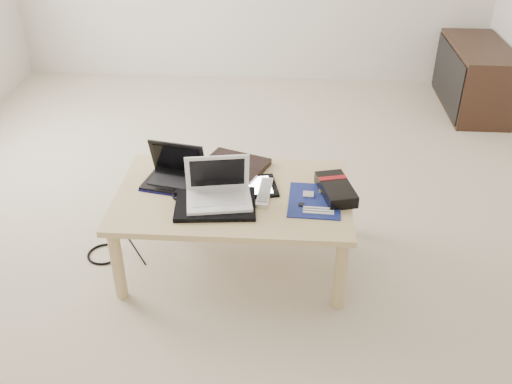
# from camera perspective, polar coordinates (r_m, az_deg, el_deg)

# --- Properties ---
(ground) EXTENTS (4.00, 4.00, 0.00)m
(ground) POSITION_cam_1_polar(r_m,az_deg,el_deg) (3.41, -3.05, -0.49)
(ground) COLOR beige
(ground) RESTS_ON ground
(coffee_table) EXTENTS (1.10, 0.70, 0.40)m
(coffee_table) POSITION_cam_1_polar(r_m,az_deg,el_deg) (2.71, -2.27, -0.98)
(coffee_table) COLOR tan
(coffee_table) RESTS_ON ground
(media_cabinet) EXTENTS (0.41, 0.90, 0.50)m
(media_cabinet) POSITION_cam_1_polar(r_m,az_deg,el_deg) (4.79, 20.93, 10.67)
(media_cabinet) COLOR #382417
(media_cabinet) RESTS_ON ground
(book) EXTENTS (0.38, 0.35, 0.03)m
(book) POSITION_cam_1_polar(r_m,az_deg,el_deg) (2.88, -2.24, 2.59)
(book) COLOR black
(book) RESTS_ON coffee_table
(netbook) EXTENTS (0.31, 0.25, 0.20)m
(netbook) POSITION_cam_1_polar(r_m,az_deg,el_deg) (2.78, -8.11, 1.72)
(netbook) COLOR black
(netbook) RESTS_ON coffee_table
(tablet) EXTENTS (0.30, 0.25, 0.01)m
(tablet) POSITION_cam_1_polar(r_m,az_deg,el_deg) (2.72, -0.73, 0.51)
(tablet) COLOR black
(tablet) RESTS_ON coffee_table
(remote) EXTENTS (0.07, 0.25, 0.02)m
(remote) POSITION_cam_1_polar(r_m,az_deg,el_deg) (2.67, 0.87, -0.02)
(remote) COLOR #BCBCC1
(remote) RESTS_ON coffee_table
(neoprene_sleeve) EXTENTS (0.38, 0.30, 0.02)m
(neoprene_sleeve) POSITION_cam_1_polar(r_m,az_deg,el_deg) (2.59, -4.08, -1.22)
(neoprene_sleeve) COLOR black
(neoprene_sleeve) RESTS_ON coffee_table
(white_laptop) EXTENTS (0.32, 0.25, 0.21)m
(white_laptop) POSITION_cam_1_polar(r_m,az_deg,el_deg) (2.59, -3.78, 0.13)
(white_laptop) COLOR white
(white_laptop) RESTS_ON neoprene_sleeve
(motherboard) EXTENTS (0.25, 0.31, 0.01)m
(motherboard) POSITION_cam_1_polar(r_m,az_deg,el_deg) (2.64, 5.90, -0.85)
(motherboard) COLOR #0C1150
(motherboard) RESTS_ON coffee_table
(gpu_box) EXTENTS (0.20, 0.29, 0.06)m
(gpu_box) POSITION_cam_1_polar(r_m,az_deg,el_deg) (2.68, 7.98, 0.27)
(gpu_box) COLOR black
(gpu_box) RESTS_ON coffee_table
(cable_coil) EXTENTS (0.13, 0.13, 0.01)m
(cable_coil) POSITION_cam_1_polar(r_m,az_deg,el_deg) (2.68, -7.22, -0.33)
(cable_coil) COLOR black
(cable_coil) RESTS_ON coffee_table
(floor_cable_coil) EXTENTS (0.20, 0.20, 0.01)m
(floor_cable_coil) POSITION_cam_1_polar(r_m,az_deg,el_deg) (3.04, -14.93, -6.02)
(floor_cable_coil) COLOR black
(floor_cable_coil) RESTS_ON ground
(floor_cable_trail) EXTENTS (0.20, 0.30, 0.01)m
(floor_cable_trail) POSITION_cam_1_polar(r_m,az_deg,el_deg) (3.07, -12.16, -5.29)
(floor_cable_trail) COLOR black
(floor_cable_trail) RESTS_ON ground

